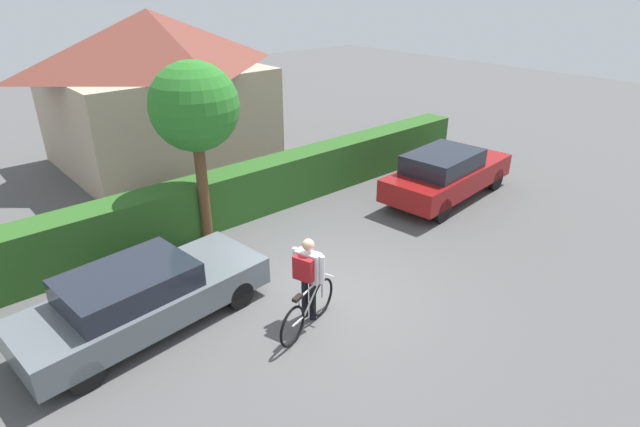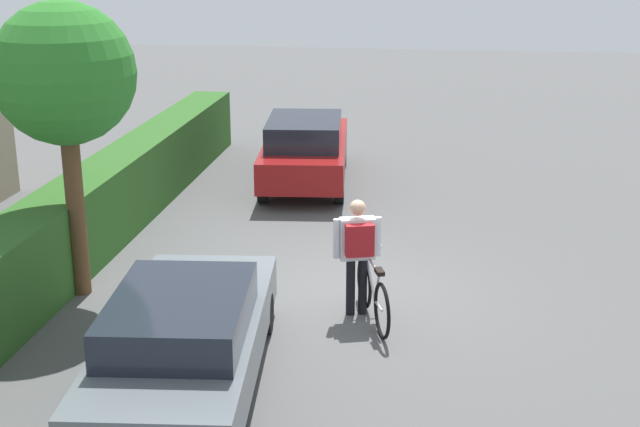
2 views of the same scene
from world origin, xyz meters
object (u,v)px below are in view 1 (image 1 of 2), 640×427
parked_car_far (447,173)px  bicycle (308,310)px  parked_car_near (142,296)px  tree_kerbside (194,108)px  person_rider (307,272)px

parked_car_far → bicycle: size_ratio=2.73×
parked_car_near → parked_car_far: 9.25m
bicycle → parked_car_near: bearing=137.9°
tree_kerbside → person_rider: bearing=-93.3°
parked_car_far → person_rider: person_rider is taller
person_rider → bicycle: bearing=-129.6°
parked_car_near → parked_car_far: parked_car_far is taller
bicycle → parked_car_far: bearing=16.2°
person_rider → tree_kerbside: 4.77m
tree_kerbside → parked_car_far: bearing=-20.2°
parked_car_near → bicycle: size_ratio=2.70×
parked_car_near → parked_car_far: (9.25, -0.00, 0.10)m
parked_car_near → person_rider: 3.06m
person_rider → tree_kerbside: tree_kerbside is taller
parked_car_near → bicycle: parked_car_near is taller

